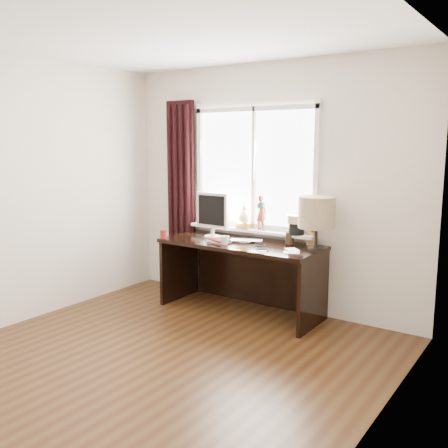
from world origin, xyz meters
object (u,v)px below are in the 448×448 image
Objects in this scene: desk at (246,263)px; monitor at (212,212)px; laptop at (247,241)px; red_cup at (163,234)px; mug at (225,240)px; table_lamp at (317,213)px.

desk is 0.66m from monitor.
laptop is 0.68× the size of monitor.
mug is at bearing 8.67° from red_cup.
laptop is 3.55× the size of mug.
laptop is 0.26m from mug.
monitor is at bearing -178.44° from table_lamp.
red_cup is 1.68m from table_lamp.
laptop is at bearing -1.46° from monitor.
monitor is at bearing 41.78° from red_cup.
red_cup is (-0.73, -0.11, -0.00)m from mug.
mug reaches higher than laptop.
laptop is at bearing -176.66° from table_lamp.
laptop is 0.52m from monitor.
desk is at bearing 75.61° from mug.
mug reaches higher than desk.
red_cup is 0.06× the size of desk.
monitor is (-0.40, -0.04, 0.52)m from desk.
desk is 1.00m from table_lamp.
monitor is (-0.45, 0.01, 0.26)m from laptop.
table_lamp is (1.60, 0.39, 0.32)m from red_cup.
monitor reaches higher than laptop.
laptop is 0.64× the size of table_lamp.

